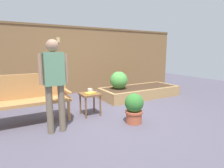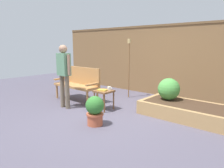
% 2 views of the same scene
% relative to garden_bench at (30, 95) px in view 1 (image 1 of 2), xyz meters
% --- Properties ---
extents(ground_plane, '(14.00, 14.00, 0.00)m').
position_rel_garden_bench_xyz_m(ground_plane, '(1.46, -0.52, -0.54)').
color(ground_plane, '#514C5B').
extents(fence_back, '(8.40, 0.14, 2.16)m').
position_rel_garden_bench_xyz_m(fence_back, '(1.46, 2.08, 0.55)').
color(fence_back, brown).
rests_on(fence_back, ground_plane).
extents(garden_bench, '(1.44, 0.48, 0.94)m').
position_rel_garden_bench_xyz_m(garden_bench, '(0.00, 0.00, 0.00)').
color(garden_bench, '#B77F47').
rests_on(garden_bench, ground_plane).
extents(side_table, '(0.40, 0.40, 0.48)m').
position_rel_garden_bench_xyz_m(side_table, '(1.16, -0.19, -0.15)').
color(side_table, brown).
rests_on(side_table, ground_plane).
extents(cup_on_table, '(0.13, 0.10, 0.08)m').
position_rel_garden_bench_xyz_m(cup_on_table, '(1.22, -0.06, -0.03)').
color(cup_on_table, silver).
rests_on(cup_on_table, side_table).
extents(book_on_table, '(0.26, 0.22, 0.03)m').
position_rel_garden_bench_xyz_m(book_on_table, '(1.15, -0.24, -0.05)').
color(book_on_table, gold).
rests_on(book_on_table, side_table).
extents(potted_boxwood, '(0.36, 0.36, 0.58)m').
position_rel_garden_bench_xyz_m(potted_boxwood, '(1.71, -1.04, -0.23)').
color(potted_boxwood, '#B75638').
rests_on(potted_boxwood, ground_plane).
extents(raised_planter_bed, '(2.40, 1.00, 0.30)m').
position_rel_garden_bench_xyz_m(raised_planter_bed, '(3.12, 0.59, -0.39)').
color(raised_planter_bed, '#AD8451').
rests_on(raised_planter_bed, ground_plane).
extents(shrub_near_bench, '(0.50, 0.50, 0.50)m').
position_rel_garden_bench_xyz_m(shrub_near_bench, '(2.42, 0.67, 0.01)').
color(shrub_near_bench, brown).
rests_on(shrub_near_bench, raised_planter_bed).
extents(tiki_torch, '(0.10, 0.10, 1.73)m').
position_rel_garden_bench_xyz_m(tiki_torch, '(0.88, 1.19, 0.64)').
color(tiki_torch, brown).
rests_on(tiki_torch, ground_plane).
extents(person_by_bench, '(0.47, 0.20, 1.56)m').
position_rel_garden_bench_xyz_m(person_by_bench, '(0.32, -0.71, 0.39)').
color(person_by_bench, '#70604C').
rests_on(person_by_bench, ground_plane).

